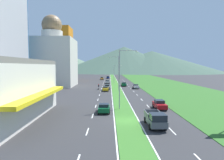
# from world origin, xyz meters

# --- Properties ---
(ground_plane) EXTENTS (600.00, 600.00, 0.00)m
(ground_plane) POSITION_xyz_m (0.00, 0.00, 0.00)
(ground_plane) COLOR #2D2D30
(grass_median) EXTENTS (3.20, 240.00, 0.06)m
(grass_median) POSITION_xyz_m (0.00, 60.00, 0.03)
(grass_median) COLOR #387028
(grass_median) RESTS_ON ground_plane
(grass_verge_right) EXTENTS (24.00, 240.00, 0.06)m
(grass_verge_right) POSITION_xyz_m (20.60, 60.00, 0.03)
(grass_verge_right) COLOR #2D6023
(grass_verge_right) RESTS_ON ground_plane
(lane_dash_left_2) EXTENTS (0.16, 2.80, 0.01)m
(lane_dash_left_2) POSITION_xyz_m (-5.10, -4.55, 0.01)
(lane_dash_left_2) COLOR silver
(lane_dash_left_2) RESTS_ON ground_plane
(lane_dash_left_3) EXTENTS (0.16, 2.80, 0.01)m
(lane_dash_left_3) POSITION_xyz_m (-5.10, 3.17, 0.01)
(lane_dash_left_3) COLOR silver
(lane_dash_left_3) RESTS_ON ground_plane
(lane_dash_left_4) EXTENTS (0.16, 2.80, 0.01)m
(lane_dash_left_4) POSITION_xyz_m (-5.10, 10.89, 0.01)
(lane_dash_left_4) COLOR silver
(lane_dash_left_4) RESTS_ON ground_plane
(lane_dash_left_5) EXTENTS (0.16, 2.80, 0.01)m
(lane_dash_left_5) POSITION_xyz_m (-5.10, 18.62, 0.01)
(lane_dash_left_5) COLOR silver
(lane_dash_left_5) RESTS_ON ground_plane
(lane_dash_left_6) EXTENTS (0.16, 2.80, 0.01)m
(lane_dash_left_6) POSITION_xyz_m (-5.10, 26.34, 0.01)
(lane_dash_left_6) COLOR silver
(lane_dash_left_6) RESTS_ON ground_plane
(lane_dash_left_7) EXTENTS (0.16, 2.80, 0.01)m
(lane_dash_left_7) POSITION_xyz_m (-5.10, 34.07, 0.01)
(lane_dash_left_7) COLOR silver
(lane_dash_left_7) RESTS_ON ground_plane
(lane_dash_left_8) EXTENTS (0.16, 2.80, 0.01)m
(lane_dash_left_8) POSITION_xyz_m (-5.10, 41.79, 0.01)
(lane_dash_left_8) COLOR silver
(lane_dash_left_8) RESTS_ON ground_plane
(lane_dash_left_9) EXTENTS (0.16, 2.80, 0.01)m
(lane_dash_left_9) POSITION_xyz_m (-5.10, 49.51, 0.01)
(lane_dash_left_9) COLOR silver
(lane_dash_left_9) RESTS_ON ground_plane
(lane_dash_left_10) EXTENTS (0.16, 2.80, 0.01)m
(lane_dash_left_10) POSITION_xyz_m (-5.10, 57.24, 0.01)
(lane_dash_left_10) COLOR silver
(lane_dash_left_10) RESTS_ON ground_plane
(lane_dash_left_11) EXTENTS (0.16, 2.80, 0.01)m
(lane_dash_left_11) POSITION_xyz_m (-5.10, 64.96, 0.01)
(lane_dash_left_11) COLOR silver
(lane_dash_left_11) RESTS_ON ground_plane
(lane_dash_left_12) EXTENTS (0.16, 2.80, 0.01)m
(lane_dash_left_12) POSITION_xyz_m (-5.10, 72.68, 0.01)
(lane_dash_left_12) COLOR silver
(lane_dash_left_12) RESTS_ON ground_plane
(lane_dash_left_13) EXTENTS (0.16, 2.80, 0.01)m
(lane_dash_left_13) POSITION_xyz_m (-5.10, 80.41, 0.01)
(lane_dash_left_13) COLOR silver
(lane_dash_left_13) RESTS_ON ground_plane
(lane_dash_left_14) EXTENTS (0.16, 2.80, 0.01)m
(lane_dash_left_14) POSITION_xyz_m (-5.10, 88.13, 0.01)
(lane_dash_left_14) COLOR silver
(lane_dash_left_14) RESTS_ON ground_plane
(lane_dash_right_2) EXTENTS (0.16, 2.80, 0.01)m
(lane_dash_right_2) POSITION_xyz_m (5.10, -4.55, 0.01)
(lane_dash_right_2) COLOR silver
(lane_dash_right_2) RESTS_ON ground_plane
(lane_dash_right_3) EXTENTS (0.16, 2.80, 0.01)m
(lane_dash_right_3) POSITION_xyz_m (5.10, 3.17, 0.01)
(lane_dash_right_3) COLOR silver
(lane_dash_right_3) RESTS_ON ground_plane
(lane_dash_right_4) EXTENTS (0.16, 2.80, 0.01)m
(lane_dash_right_4) POSITION_xyz_m (5.10, 10.89, 0.01)
(lane_dash_right_4) COLOR silver
(lane_dash_right_4) RESTS_ON ground_plane
(lane_dash_right_5) EXTENTS (0.16, 2.80, 0.01)m
(lane_dash_right_5) POSITION_xyz_m (5.10, 18.62, 0.01)
(lane_dash_right_5) COLOR silver
(lane_dash_right_5) RESTS_ON ground_plane
(lane_dash_right_6) EXTENTS (0.16, 2.80, 0.01)m
(lane_dash_right_6) POSITION_xyz_m (5.10, 26.34, 0.01)
(lane_dash_right_6) COLOR silver
(lane_dash_right_6) RESTS_ON ground_plane
(lane_dash_right_7) EXTENTS (0.16, 2.80, 0.01)m
(lane_dash_right_7) POSITION_xyz_m (5.10, 34.07, 0.01)
(lane_dash_right_7) COLOR silver
(lane_dash_right_7) RESTS_ON ground_plane
(lane_dash_right_8) EXTENTS (0.16, 2.80, 0.01)m
(lane_dash_right_8) POSITION_xyz_m (5.10, 41.79, 0.01)
(lane_dash_right_8) COLOR silver
(lane_dash_right_8) RESTS_ON ground_plane
(lane_dash_right_9) EXTENTS (0.16, 2.80, 0.01)m
(lane_dash_right_9) POSITION_xyz_m (5.10, 49.51, 0.01)
(lane_dash_right_9) COLOR silver
(lane_dash_right_9) RESTS_ON ground_plane
(lane_dash_right_10) EXTENTS (0.16, 2.80, 0.01)m
(lane_dash_right_10) POSITION_xyz_m (5.10, 57.24, 0.01)
(lane_dash_right_10) COLOR silver
(lane_dash_right_10) RESTS_ON ground_plane
(lane_dash_right_11) EXTENTS (0.16, 2.80, 0.01)m
(lane_dash_right_11) POSITION_xyz_m (5.10, 64.96, 0.01)
(lane_dash_right_11) COLOR silver
(lane_dash_right_11) RESTS_ON ground_plane
(lane_dash_right_12) EXTENTS (0.16, 2.80, 0.01)m
(lane_dash_right_12) POSITION_xyz_m (5.10, 72.68, 0.01)
(lane_dash_right_12) COLOR silver
(lane_dash_right_12) RESTS_ON ground_plane
(lane_dash_right_13) EXTENTS (0.16, 2.80, 0.01)m
(lane_dash_right_13) POSITION_xyz_m (5.10, 80.41, 0.01)
(lane_dash_right_13) COLOR silver
(lane_dash_right_13) RESTS_ON ground_plane
(lane_dash_right_14) EXTENTS (0.16, 2.80, 0.01)m
(lane_dash_right_14) POSITION_xyz_m (5.10, 88.13, 0.01)
(lane_dash_right_14) COLOR silver
(lane_dash_right_14) RESTS_ON ground_plane
(edge_line_median_left) EXTENTS (0.16, 240.00, 0.01)m
(edge_line_median_left) POSITION_xyz_m (-1.75, 60.00, 0.01)
(edge_line_median_left) COLOR silver
(edge_line_median_left) RESTS_ON ground_plane
(edge_line_median_right) EXTENTS (0.16, 240.00, 0.01)m
(edge_line_median_right) POSITION_xyz_m (1.75, 60.00, 0.01)
(edge_line_median_right) COLOR silver
(edge_line_median_right) RESTS_ON ground_plane
(domed_building) EXTENTS (17.02, 17.02, 27.53)m
(domed_building) POSITION_xyz_m (-24.64, 51.95, 10.62)
(domed_building) COLOR beige
(domed_building) RESTS_ON ground_plane
(midrise_colored) EXTENTS (13.34, 13.34, 28.87)m
(midrise_colored) POSITION_xyz_m (-29.99, 84.57, 14.43)
(midrise_colored) COLOR orange
(midrise_colored) RESTS_ON ground_plane
(hill_far_left) EXTENTS (177.55, 177.55, 40.88)m
(hill_far_left) POSITION_xyz_m (-95.81, 267.20, 20.44)
(hill_far_left) COLOR #516B56
(hill_far_left) RESTS_ON ground_plane
(hill_far_center) EXTENTS (172.41, 172.41, 33.26)m
(hill_far_center) POSITION_xyz_m (17.36, 242.28, 16.63)
(hill_far_center) COLOR #3D5647
(hill_far_center) RESTS_ON ground_plane
(hill_far_right) EXTENTS (174.35, 174.35, 27.07)m
(hill_far_right) POSITION_xyz_m (52.48, 234.79, 13.54)
(hill_far_right) COLOR #3D5647
(hill_far_right) RESTS_ON ground_plane
(street_lamp_near) EXTENTS (3.49, 0.28, 10.74)m
(street_lamp_near) POSITION_xyz_m (-0.28, 8.22, 6.15)
(street_lamp_near) COLOR #99999E
(street_lamp_near) RESTS_ON ground_plane
(street_lamp_mid) EXTENTS (3.32, 0.36, 10.90)m
(street_lamp_mid) POSITION_xyz_m (0.12, 35.54, 6.21)
(street_lamp_mid) COLOR #99999E
(street_lamp_mid) RESTS_ON ground_plane
(street_lamp_far) EXTENTS (3.43, 0.33, 8.34)m
(street_lamp_far) POSITION_xyz_m (0.12, 62.81, 4.90)
(street_lamp_far) COLOR #99999E
(street_lamp_far) RESTS_ON ground_plane
(car_0) EXTENTS (1.97, 4.12, 1.52)m
(car_0) POSITION_xyz_m (6.78, 42.11, 0.78)
(car_0) COLOR #B2B2B7
(car_0) RESTS_ON ground_plane
(car_1) EXTENTS (1.95, 4.56, 1.62)m
(car_1) POSITION_xyz_m (6.74, 8.37, 0.81)
(car_1) COLOR maroon
(car_1) RESTS_ON ground_plane
(car_2) EXTENTS (1.97, 4.12, 1.60)m
(car_2) POSITION_xyz_m (-3.18, 40.60, 0.80)
(car_2) COLOR slate
(car_2) RESTS_ON ground_plane
(car_3) EXTENTS (1.95, 4.24, 1.56)m
(car_3) POSITION_xyz_m (-3.19, 98.78, 0.79)
(car_3) COLOR navy
(car_3) RESTS_ON ground_plane
(car_4) EXTENTS (1.92, 4.19, 1.54)m
(car_4) POSITION_xyz_m (3.21, 50.57, 0.78)
(car_4) COLOR #0C5128
(car_4) RESTS_ON ground_plane
(car_5) EXTENTS (1.92, 4.01, 1.42)m
(car_5) POSITION_xyz_m (-3.64, 35.40, 0.74)
(car_5) COLOR yellow
(car_5) RESTS_ON ground_plane
(car_6) EXTENTS (1.97, 4.14, 1.48)m
(car_6) POSITION_xyz_m (-3.23, 63.39, 0.76)
(car_6) COLOR #B2B2B7
(car_6) RESTS_ON ground_plane
(car_7) EXTENTS (1.91, 4.16, 1.61)m
(car_7) POSITION_xyz_m (-6.59, 88.84, 0.81)
(car_7) COLOR #C6842D
(car_7) RESTS_ON ground_plane
(car_8) EXTENTS (2.01, 4.07, 1.51)m
(car_8) POSITION_xyz_m (-3.37, 5.55, 0.77)
(car_8) COLOR #0C5128
(car_8) RESTS_ON ground_plane
(pickup_truck_0) EXTENTS (2.18, 5.40, 2.00)m
(pickup_truck_0) POSITION_xyz_m (3.47, -2.73, 0.98)
(pickup_truck_0) COLOR #515459
(pickup_truck_0) RESTS_ON ground_plane
(motorcycle_rider) EXTENTS (0.36, 2.00, 1.80)m
(motorcycle_rider) POSITION_xyz_m (-6.01, 39.72, 0.75)
(motorcycle_rider) COLOR black
(motorcycle_rider) RESTS_ON ground_plane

